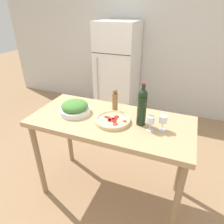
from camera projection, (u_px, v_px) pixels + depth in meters
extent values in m
plane|color=#9E7A56|center=(111.00, 190.00, 2.28)|extent=(14.00, 14.00, 0.00)
cube|color=silver|center=(158.00, 41.00, 3.46)|extent=(6.40, 0.06, 2.60)
cube|color=white|center=(118.00, 71.00, 3.56)|extent=(0.67, 0.67, 1.64)
cube|color=black|center=(110.00, 54.00, 3.11)|extent=(0.65, 0.01, 0.01)
cylinder|color=#B2B2B7|center=(97.00, 80.00, 3.38)|extent=(0.02, 0.02, 0.74)
cube|color=tan|center=(111.00, 122.00, 1.84)|extent=(1.49, 0.68, 0.05)
cylinder|color=#967A55|center=(39.00, 161.00, 2.05)|extent=(0.06, 0.06, 0.89)
cylinder|color=#967A55|center=(176.00, 204.00, 1.61)|extent=(0.06, 0.06, 0.89)
cylinder|color=#967A55|center=(69.00, 132.00, 2.52)|extent=(0.06, 0.06, 0.89)
cylinder|color=#967A55|center=(182.00, 160.00, 2.08)|extent=(0.06, 0.06, 0.89)
cylinder|color=black|center=(142.00, 111.00, 1.70)|extent=(0.08, 0.08, 0.27)
sphere|color=black|center=(143.00, 94.00, 1.63)|extent=(0.08, 0.08, 0.08)
cylinder|color=black|center=(143.00, 90.00, 1.61)|extent=(0.03, 0.03, 0.08)
cylinder|color=maroon|center=(144.00, 84.00, 1.59)|extent=(0.03, 0.03, 0.02)
cylinder|color=silver|center=(150.00, 130.00, 1.67)|extent=(0.06, 0.06, 0.00)
cylinder|color=silver|center=(150.00, 126.00, 1.66)|extent=(0.01, 0.01, 0.07)
cylinder|color=white|center=(151.00, 120.00, 1.62)|extent=(0.07, 0.07, 0.06)
cylinder|color=maroon|center=(151.00, 122.00, 1.63)|extent=(0.06, 0.06, 0.02)
cylinder|color=silver|center=(162.00, 129.00, 1.68)|extent=(0.06, 0.06, 0.00)
cylinder|color=silver|center=(162.00, 126.00, 1.66)|extent=(0.01, 0.01, 0.07)
cylinder|color=white|center=(163.00, 119.00, 1.63)|extent=(0.07, 0.07, 0.06)
cylinder|color=maroon|center=(163.00, 121.00, 1.64)|extent=(0.06, 0.06, 0.01)
cylinder|color=olive|center=(115.00, 103.00, 1.92)|extent=(0.05, 0.05, 0.19)
sphere|color=brown|center=(115.00, 91.00, 1.87)|extent=(0.04, 0.04, 0.04)
cylinder|color=white|center=(75.00, 111.00, 1.93)|extent=(0.30, 0.30, 0.05)
ellipsoid|color=#478438|center=(75.00, 106.00, 1.90)|extent=(0.25, 0.25, 0.10)
cylinder|color=#DBC189|center=(113.00, 121.00, 1.79)|extent=(0.32, 0.32, 0.02)
torus|color=#DBC189|center=(113.00, 119.00, 1.78)|extent=(0.32, 0.32, 0.02)
cylinder|color=red|center=(117.00, 117.00, 1.82)|extent=(0.05, 0.05, 0.01)
cylinder|color=red|center=(106.00, 117.00, 1.82)|extent=(0.03, 0.03, 0.01)
cylinder|color=red|center=(110.00, 120.00, 1.76)|extent=(0.04, 0.04, 0.01)
cylinder|color=red|center=(109.00, 118.00, 1.80)|extent=(0.04, 0.04, 0.01)
cylinder|color=red|center=(115.00, 119.00, 1.78)|extent=(0.05, 0.05, 0.01)
cylinder|color=red|center=(125.00, 121.00, 1.75)|extent=(0.03, 0.03, 0.01)
cylinder|color=red|center=(114.00, 121.00, 1.75)|extent=(0.04, 0.04, 0.01)
cylinder|color=red|center=(115.00, 124.00, 1.71)|extent=(0.04, 0.04, 0.01)
cylinder|color=red|center=(112.00, 119.00, 1.79)|extent=(0.04, 0.04, 0.01)
cylinder|color=red|center=(110.00, 120.00, 1.77)|extent=(0.03, 0.03, 0.01)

